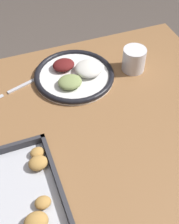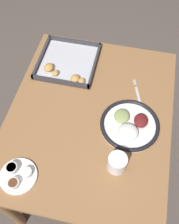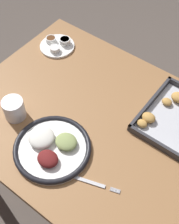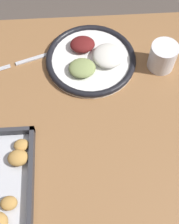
# 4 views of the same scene
# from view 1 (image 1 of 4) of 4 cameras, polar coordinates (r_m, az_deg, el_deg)

# --- Properties ---
(ground_plane) EXTENTS (8.00, 8.00, 0.00)m
(ground_plane) POSITION_cam_1_polar(r_m,az_deg,el_deg) (1.60, -0.25, -18.56)
(ground_plane) COLOR #564C44
(dining_table) EXTENTS (1.02, 0.80, 0.73)m
(dining_table) POSITION_cam_1_polar(r_m,az_deg,el_deg) (1.08, -0.36, -5.49)
(dining_table) COLOR olive
(dining_table) RESTS_ON ground_plane
(dinner_plate) EXTENTS (0.29, 0.29, 0.05)m
(dinner_plate) POSITION_cam_1_polar(r_m,az_deg,el_deg) (1.12, -2.70, 6.85)
(dinner_plate) COLOR white
(dinner_plate) RESTS_ON dining_table
(fork) EXTENTS (0.20, 0.08, 0.00)m
(fork) POSITION_cam_1_polar(r_m,az_deg,el_deg) (1.11, -12.04, 4.79)
(fork) COLOR silver
(fork) RESTS_ON dining_table
(baking_tray) EXTENTS (0.32, 0.32, 0.04)m
(baking_tray) POSITION_cam_1_polar(r_m,az_deg,el_deg) (0.84, -15.13, -15.45)
(baking_tray) COLOR #333338
(baking_tray) RESTS_ON dining_table
(drinking_cup) EXTENTS (0.08, 0.08, 0.09)m
(drinking_cup) POSITION_cam_1_polar(r_m,az_deg,el_deg) (1.14, 8.12, 9.48)
(drinking_cup) COLOR white
(drinking_cup) RESTS_ON dining_table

